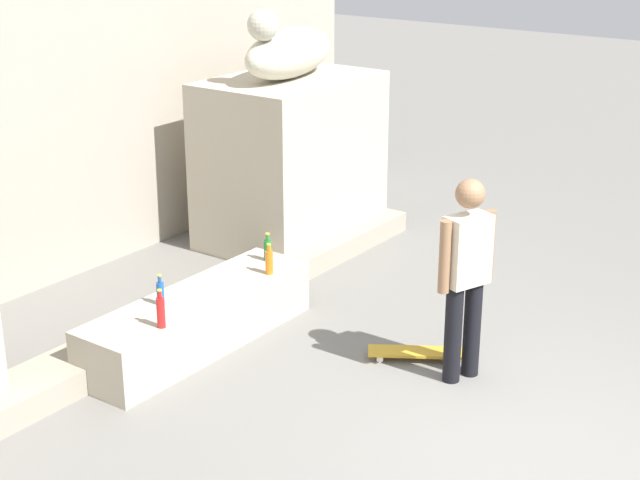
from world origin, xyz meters
TOP-DOWN VIEW (x-y plane):
  - ground_plane at (0.00, 0.00)m, footprint 40.00×40.00m
  - pedestal_right at (2.65, 4.30)m, footprint 1.94×1.31m
  - statue_reclining_right at (2.61, 4.29)m, footprint 1.67×0.81m
  - ledge_block at (0.00, 3.26)m, footprint 2.33×0.63m
  - skater at (0.81, 1.16)m, footprint 0.51×0.31m
  - skateboard at (0.87, 1.61)m, footprint 0.60×0.78m
  - bottle_green at (0.96, 3.27)m, footprint 0.07×0.07m
  - bottle_orange at (0.71, 3.05)m, footprint 0.07×0.07m
  - bottle_red at (-0.66, 3.04)m, footprint 0.07×0.07m
  - bottle_blue at (-0.34, 3.36)m, footprint 0.06×0.06m
  - stair_step at (0.00, 3.62)m, footprint 7.24×0.50m

SIDE VIEW (x-z plane):
  - ground_plane at x=0.00m, z-range 0.00..0.00m
  - skateboard at x=0.87m, z-range 0.02..0.10m
  - stair_step at x=0.00m, z-range 0.00..0.22m
  - ledge_block at x=0.00m, z-range 0.00..0.48m
  - bottle_blue at x=-0.34m, z-range 0.46..0.72m
  - bottle_green at x=0.96m, z-range 0.46..0.73m
  - bottle_orange at x=0.71m, z-range 0.46..0.75m
  - bottle_red at x=-0.66m, z-range 0.46..0.78m
  - pedestal_right at x=2.65m, z-range 0.00..1.82m
  - skater at x=0.81m, z-range 0.09..1.76m
  - statue_reclining_right at x=2.61m, z-range 1.72..2.50m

